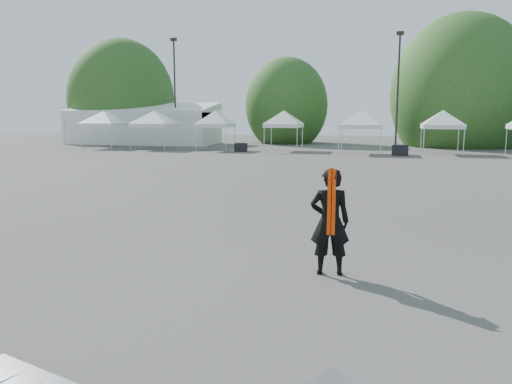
# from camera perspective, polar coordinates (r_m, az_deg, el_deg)

# --- Properties ---
(ground) EXTENTS (120.00, 120.00, 0.00)m
(ground) POSITION_cam_1_polar(r_m,az_deg,el_deg) (12.83, 5.59, -4.83)
(ground) COLOR #474442
(ground) RESTS_ON ground
(marquee) EXTENTS (15.00, 6.25, 4.23)m
(marquee) POSITION_cam_1_polar(r_m,az_deg,el_deg) (52.99, -12.75, 7.53)
(marquee) COLOR white
(marquee) RESTS_ON ground
(light_pole_west) EXTENTS (0.60, 0.25, 10.30)m
(light_pole_west) POSITION_cam_1_polar(r_m,az_deg,el_deg) (50.46, -9.27, 11.89)
(light_pole_west) COLOR black
(light_pole_west) RESTS_ON ground
(light_pole_east) EXTENTS (0.60, 0.25, 9.80)m
(light_pole_east) POSITION_cam_1_polar(r_m,az_deg,el_deg) (44.42, 15.92, 11.77)
(light_pole_east) COLOR black
(light_pole_east) RESTS_ON ground
(tree_far_w) EXTENTS (4.80, 4.80, 7.30)m
(tree_far_w) POSITION_cam_1_polar(r_m,az_deg,el_deg) (57.52, -15.09, 10.10)
(tree_far_w) COLOR #382314
(tree_far_w) RESTS_ON ground
(tree_mid_w) EXTENTS (4.16, 4.16, 6.33)m
(tree_mid_w) POSITION_cam_1_polar(r_m,az_deg,el_deg) (53.25, 3.50, 9.85)
(tree_mid_w) COLOR #382314
(tree_mid_w) RESTS_ON ground
(tree_mid_e) EXTENTS (5.12, 5.12, 7.79)m
(tree_mid_e) POSITION_cam_1_polar(r_m,az_deg,el_deg) (51.87, 22.40, 10.24)
(tree_mid_e) COLOR #382314
(tree_mid_e) RESTS_ON ground
(tent_a) EXTENTS (4.61, 4.61, 3.88)m
(tent_a) POSITION_cam_1_polar(r_m,az_deg,el_deg) (47.56, -16.98, 8.55)
(tent_a) COLOR silver
(tent_a) RESTS_ON ground
(tent_b) EXTENTS (4.69, 4.69, 3.88)m
(tent_b) POSITION_cam_1_polar(r_m,az_deg,el_deg) (44.76, -11.54, 8.75)
(tent_b) COLOR silver
(tent_b) RESTS_ON ground
(tent_c) EXTENTS (3.94, 3.94, 3.88)m
(tent_c) POSITION_cam_1_polar(r_m,az_deg,el_deg) (42.66, -4.65, 8.90)
(tent_c) COLOR silver
(tent_c) RESTS_ON ground
(tent_d) EXTENTS (4.15, 4.15, 3.88)m
(tent_d) POSITION_cam_1_polar(r_m,az_deg,el_deg) (42.04, 3.20, 8.92)
(tent_d) COLOR silver
(tent_d) RESTS_ON ground
(tent_e) EXTENTS (4.60, 4.60, 3.88)m
(tent_e) POSITION_cam_1_polar(r_m,az_deg,el_deg) (39.54, 11.94, 8.74)
(tent_e) COLOR silver
(tent_e) RESTS_ON ground
(tent_f) EXTENTS (4.24, 4.24, 3.88)m
(tent_f) POSITION_cam_1_polar(r_m,az_deg,el_deg) (40.87, 20.59, 8.37)
(tent_f) COLOR silver
(tent_f) RESTS_ON ground
(man) EXTENTS (0.82, 0.62, 2.05)m
(man) POSITION_cam_1_polar(r_m,az_deg,el_deg) (9.53, 8.43, -3.36)
(man) COLOR black
(man) RESTS_ON ground
(crate_west) EXTENTS (0.94, 0.75, 0.71)m
(crate_west) POSITION_cam_1_polar(r_m,az_deg,el_deg) (40.73, -1.74, 5.12)
(crate_west) COLOR black
(crate_west) RESTS_ON ground
(crate_mid) EXTENTS (1.20, 1.06, 0.79)m
(crate_mid) POSITION_cam_1_polar(r_m,az_deg,el_deg) (38.35, 16.15, 4.60)
(crate_mid) COLOR black
(crate_mid) RESTS_ON ground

